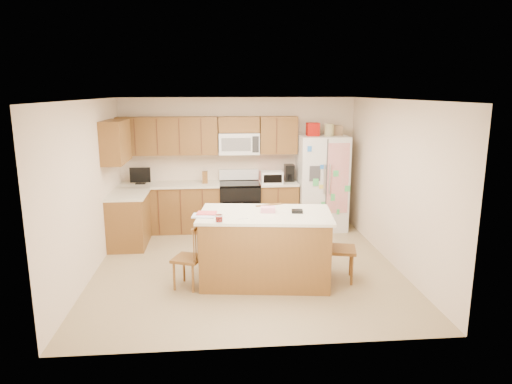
{
  "coord_description": "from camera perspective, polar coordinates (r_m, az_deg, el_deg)",
  "views": [
    {
      "loc": [
        -0.44,
        -6.53,
        2.62
      ],
      "look_at": [
        0.17,
        0.35,
        1.08
      ],
      "focal_mm": 32.0,
      "sensor_mm": 36.0,
      "label": 1
    }
  ],
  "objects": [
    {
      "name": "stove",
      "position": [
        8.75,
        -2.05,
        -1.67
      ],
      "size": [
        0.76,
        0.65,
        1.13
      ],
      "color": "black",
      "rests_on": "ground"
    },
    {
      "name": "island",
      "position": [
        6.39,
        1.15,
        -6.89
      ],
      "size": [
        1.96,
        1.26,
        1.08
      ],
      "color": "brown",
      "rests_on": "ground"
    },
    {
      "name": "cabinetry",
      "position": [
        8.52,
        -8.63,
        0.84
      ],
      "size": [
        3.36,
        1.56,
        2.15
      ],
      "color": "brown",
      "rests_on": "ground"
    },
    {
      "name": "windsor_chair_left",
      "position": [
        6.27,
        -8.33,
        -8.17
      ],
      "size": [
        0.47,
        0.48,
        0.88
      ],
      "color": "brown",
      "rests_on": "ground"
    },
    {
      "name": "ground",
      "position": [
        7.05,
        -1.16,
        -9.27
      ],
      "size": [
        4.5,
        4.5,
        0.0
      ],
      "primitive_type": "plane",
      "color": "#988052",
      "rests_on": "ground"
    },
    {
      "name": "windsor_chair_right",
      "position": [
        6.54,
        10.37,
        -6.99
      ],
      "size": [
        0.48,
        0.5,
        0.97
      ],
      "color": "brown",
      "rests_on": "ground"
    },
    {
      "name": "refrigerator",
      "position": [
        8.81,
        8.21,
        1.29
      ],
      "size": [
        0.9,
        0.79,
        2.04
      ],
      "color": "white",
      "rests_on": "ground"
    },
    {
      "name": "room_shell",
      "position": [
        6.65,
        -1.21,
        2.32
      ],
      "size": [
        4.6,
        4.6,
        2.52
      ],
      "color": "beige",
      "rests_on": "ground"
    },
    {
      "name": "windsor_chair_back",
      "position": [
        6.93,
        1.12,
        -5.52
      ],
      "size": [
        0.54,
        0.52,
        1.0
      ],
      "color": "brown",
      "rests_on": "ground"
    }
  ]
}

